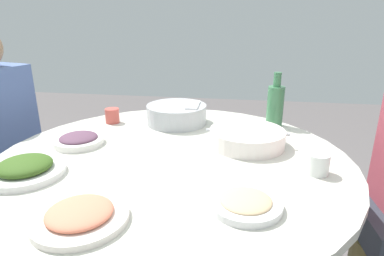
# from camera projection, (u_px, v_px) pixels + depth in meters

# --- Properties ---
(round_dining_table) EXTENTS (1.29, 1.29, 0.75)m
(round_dining_table) POSITION_uv_depth(u_px,v_px,m) (173.00, 181.00, 1.22)
(round_dining_table) COLOR #99999E
(round_dining_table) RESTS_ON ground
(rice_bowl) EXTENTS (0.28, 0.28, 0.10)m
(rice_bowl) POSITION_uv_depth(u_px,v_px,m) (177.00, 114.00, 1.54)
(rice_bowl) COLOR #B2B5BA
(rice_bowl) RESTS_ON round_dining_table
(soup_bowl) EXTENTS (0.29, 0.32, 0.07)m
(soup_bowl) POSITION_uv_depth(u_px,v_px,m) (247.00, 138.00, 1.27)
(soup_bowl) COLOR white
(soup_bowl) RESTS_ON round_dining_table
(dish_eggplant) EXTENTS (0.20, 0.20, 0.04)m
(dish_eggplant) POSITION_uv_depth(u_px,v_px,m) (79.00, 140.00, 1.29)
(dish_eggplant) COLOR white
(dish_eggplant) RESTS_ON round_dining_table
(dish_noodles) EXTENTS (0.19, 0.19, 0.03)m
(dish_noodles) POSITION_uv_depth(u_px,v_px,m) (246.00, 203.00, 0.86)
(dish_noodles) COLOR silver
(dish_noodles) RESTS_ON round_dining_table
(dish_shrimp) EXTENTS (0.24, 0.24, 0.04)m
(dish_shrimp) POSITION_uv_depth(u_px,v_px,m) (80.00, 215.00, 0.80)
(dish_shrimp) COLOR silver
(dish_shrimp) RESTS_ON round_dining_table
(dish_greens) EXTENTS (0.24, 0.24, 0.06)m
(dish_greens) POSITION_uv_depth(u_px,v_px,m) (25.00, 169.00, 1.03)
(dish_greens) COLOR silver
(dish_greens) RESTS_ON round_dining_table
(green_bottle) EXTENTS (0.08, 0.08, 0.25)m
(green_bottle) POSITION_uv_depth(u_px,v_px,m) (275.00, 105.00, 1.48)
(green_bottle) COLOR #3D7A4E
(green_bottle) RESTS_ON round_dining_table
(tea_cup_near) EXTENTS (0.07, 0.07, 0.07)m
(tea_cup_near) POSITION_uv_depth(u_px,v_px,m) (112.00, 116.00, 1.55)
(tea_cup_near) COLOR #C74E44
(tea_cup_near) RESTS_ON round_dining_table
(tea_cup_far) EXTENTS (0.07, 0.07, 0.07)m
(tea_cup_far) POSITION_uv_depth(u_px,v_px,m) (317.00, 164.00, 1.04)
(tea_cup_far) COLOR white
(tea_cup_far) RESTS_ON round_dining_table
(stool_for_diner_right) EXTENTS (0.35, 0.35, 0.44)m
(stool_for_diner_right) POSITION_uv_depth(u_px,v_px,m) (15.00, 220.00, 1.70)
(stool_for_diner_right) COLOR brown
(stool_for_diner_right) RESTS_ON ground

